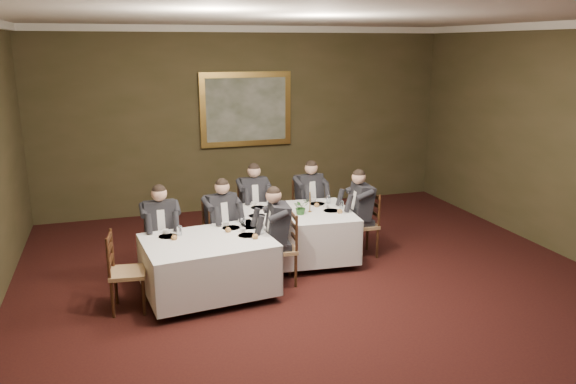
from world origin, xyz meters
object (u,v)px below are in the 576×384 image
chair_main_backright (308,223)px  diner_main_backright (308,210)px  chair_main_endright (362,237)px  diner_main_backleft (253,214)px  diner_sec_endright (280,247)px  chair_sec_endright (281,263)px  chair_main_backleft (253,227)px  candlestick (310,201)px  chair_sec_backright (221,249)px  diner_sec_backright (221,235)px  table_main (294,232)px  chair_sec_endleft (128,288)px  centerpiece (301,206)px  diner_sec_backleft (161,243)px  table_second (208,263)px  diner_main_endright (362,223)px  chair_main_endleft (221,249)px  chair_sec_backleft (162,258)px  painting (246,109)px

chair_main_backright → diner_main_backright: (0.00, -0.01, 0.23)m
chair_main_endright → diner_main_backleft: bearing=58.5°
diner_sec_endright → chair_sec_endright: bearing=-90.0°
chair_main_backleft → candlestick: bearing=121.7°
chair_sec_backright → diner_sec_backright: diner_sec_backright is taller
table_main → chair_main_endright: bearing=-4.1°
table_main → chair_main_backright: size_ratio=1.81×
table_main → chair_sec_endleft: 2.60m
chair_main_backright → centerpiece: (-0.46, -0.97, 0.60)m
diner_sec_backleft → chair_main_backleft: bearing=-149.1°
diner_sec_backleft → chair_sec_backright: 0.89m
candlestick → table_second: bearing=-155.2°
chair_main_backleft → diner_main_backright: 0.95m
chair_main_backright → chair_sec_endright: 1.81m
chair_main_backleft → diner_main_endright: bearing=144.5°
chair_sec_endleft → chair_sec_backright: bearing=132.9°
table_second → chair_sec_endright: (1.01, 0.11, -0.17)m
diner_sec_backright → chair_sec_endright: 1.03m
chair_main_backright → chair_sec_endleft: 3.44m
chair_main_backleft → chair_main_endleft: (-0.69, -0.84, 0.00)m
chair_main_backleft → chair_sec_backleft: bearing=30.3°
chair_sec_endright → candlestick: (0.65, 0.66, 0.65)m
diner_main_endright → centerpiece: 1.08m
table_main → chair_sec_backright: (-1.09, 0.05, -0.17)m
candlestick → diner_sec_endright: bearing=-135.4°
table_second → chair_main_endright: chair_main_endright is taller
diner_main_backright → chair_sec_endleft: bearing=21.5°
table_main → diner_sec_endright: (-0.43, -0.70, 0.06)m
chair_main_backright → table_second: bearing=31.2°
chair_main_backright → chair_main_endleft: 1.78m
table_main → painting: (-0.00, 2.98, 1.51)m
chair_sec_backleft → chair_main_endleft: bearing=-173.1°
table_main → candlestick: bearing=-11.7°
chair_sec_endright → diner_sec_endright: bearing=90.0°
table_main → diner_sec_backleft: size_ratio=1.35×
chair_sec_endright → chair_sec_endleft: 2.02m
diner_sec_endright → painting: (0.43, 3.68, 1.45)m
diner_main_endright → painting: size_ratio=0.76×
chair_main_endright → table_second: bearing=108.3°
chair_sec_endright → table_main: bearing=-25.5°
chair_main_backleft → chair_sec_backright: bearing=49.7°
diner_main_endright → centerpiece: size_ratio=5.45×
chair_sec_backleft → diner_sec_backright: bearing=-175.7°
table_second → chair_sec_endleft: (-1.01, -0.11, -0.17)m
diner_main_backright → table_second: bearing=31.0°
diner_main_backright → chair_sec_backright: size_ratio=1.35×
chair_main_backleft → table_main: bearing=112.0°
diner_sec_backleft → painting: (1.94, 3.03, 1.45)m
chair_sec_backleft → centerpiece: centerpiece is taller
chair_main_backright → chair_main_endright: bearing=112.1°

